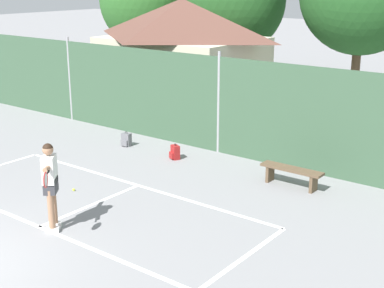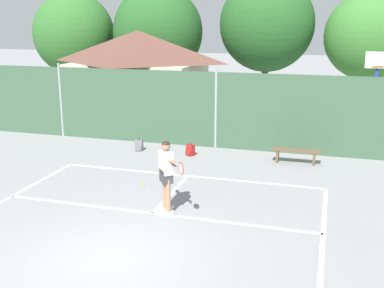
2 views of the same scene
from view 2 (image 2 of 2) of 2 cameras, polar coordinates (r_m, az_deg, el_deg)
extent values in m
plane|color=gray|center=(9.80, -10.23, -13.75)|extent=(120.00, 120.00, 0.00)
cube|color=white|center=(14.50, -0.47, -3.88)|extent=(8.20, 0.10, 0.01)
cube|color=white|center=(11.83, -4.82, -8.37)|extent=(8.20, 0.10, 0.01)
cube|color=white|center=(13.12, -2.45, -5.94)|extent=(0.10, 2.97, 0.01)
cube|color=#38563D|center=(17.41, 2.91, 4.09)|extent=(26.00, 0.05, 2.83)
cylinder|color=#99999E|center=(19.94, -15.62, 5.14)|extent=(0.09, 0.09, 2.98)
cylinder|color=#99999E|center=(17.40, 2.92, 4.33)|extent=(0.09, 0.09, 2.98)
cylinder|color=#284CB2|center=(18.85, 21.17, 4.26)|extent=(0.12, 0.12, 3.05)
cube|color=white|center=(18.54, 21.69, 9.45)|extent=(0.90, 0.06, 0.60)
torus|color=#D85919|center=(18.29, 21.69, 8.70)|extent=(0.48, 0.48, 0.02)
cube|color=beige|center=(23.42, -6.49, 6.58)|extent=(5.93, 4.48, 2.68)
pyramid|color=brown|center=(23.21, -6.65, 11.70)|extent=(6.40, 4.84, 1.51)
cylinder|color=brown|center=(30.12, -13.80, 7.17)|extent=(0.36, 0.36, 1.75)
ellipsoid|color=#2D6628|center=(29.90, -14.15, 12.82)|extent=(4.94, 4.45, 4.94)
cylinder|color=brown|center=(27.80, -4.06, 7.03)|extent=(0.36, 0.36, 1.82)
ellipsoid|color=#235623|center=(27.56, -4.18, 13.42)|extent=(5.15, 4.64, 5.15)
cylinder|color=brown|center=(26.25, 8.77, 6.98)|extent=(0.36, 0.36, 2.31)
ellipsoid|color=#235623|center=(26.02, 9.06, 14.16)|extent=(5.02, 4.51, 5.02)
cylinder|color=brown|center=(26.08, 20.08, 5.87)|extent=(0.36, 0.36, 2.01)
ellipsoid|color=#38752D|center=(25.84, 20.65, 12.16)|extent=(4.40, 3.96, 4.40)
cube|color=silver|center=(11.90, -3.27, -7.94)|extent=(0.28, 0.26, 0.10)
cube|color=silver|center=(11.69, -2.88, -8.36)|extent=(0.28, 0.26, 0.10)
cylinder|color=#A37556|center=(11.73, -3.31, -5.87)|extent=(0.13, 0.13, 0.82)
cylinder|color=#A37556|center=(11.52, -2.91, -6.26)|extent=(0.13, 0.13, 0.82)
cube|color=#38383D|center=(11.47, -3.14, -3.86)|extent=(0.41, 0.43, 0.32)
cube|color=silver|center=(11.36, -3.17, -2.24)|extent=(0.44, 0.46, 0.56)
sphere|color=#A37556|center=(11.25, -3.20, -0.24)|extent=(0.22, 0.22, 0.22)
sphere|color=black|center=(11.25, -3.20, -0.14)|extent=(0.21, 0.21, 0.21)
cylinder|color=#A37556|center=(11.16, -2.72, -2.01)|extent=(0.42, 0.49, 0.17)
cylinder|color=#A37556|center=(11.60, -3.63, -1.63)|extent=(0.39, 0.45, 0.22)
cylinder|color=black|center=(11.01, -2.24, -2.53)|extent=(0.22, 0.26, 0.04)
torus|color=red|center=(10.71, -1.34, -3.02)|extent=(0.21, 0.25, 0.30)
cylinder|color=silver|center=(10.71, -1.34, -3.02)|extent=(0.17, 0.21, 0.26)
sphere|color=#CCE033|center=(13.72, -5.97, -4.94)|extent=(0.07, 0.07, 0.07)
cube|color=slate|center=(17.35, -6.44, -0.15)|extent=(0.30, 0.21, 0.40)
cube|color=slate|center=(17.26, -6.54, -0.50)|extent=(0.23, 0.09, 0.18)
torus|color=black|center=(17.30, -6.46, 0.56)|extent=(0.09, 0.03, 0.09)
cube|color=maroon|center=(16.62, -0.18, -0.72)|extent=(0.33, 0.29, 0.40)
cube|color=maroon|center=(16.56, -0.47, -1.07)|extent=(0.23, 0.16, 0.18)
torus|color=black|center=(16.56, -0.19, 0.01)|extent=(0.08, 0.05, 0.09)
cube|color=brown|center=(15.99, 12.51, -0.77)|extent=(1.60, 0.36, 0.06)
cube|color=brown|center=(16.10, 10.34, -1.39)|extent=(0.08, 0.32, 0.45)
cube|color=brown|center=(16.03, 14.60, -1.71)|extent=(0.08, 0.32, 0.45)
camera|label=1|loc=(6.13, 71.15, 8.31)|focal=51.79mm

